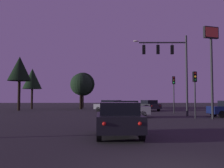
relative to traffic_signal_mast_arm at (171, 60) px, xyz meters
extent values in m
plane|color=#262326|center=(-4.72, 4.80, -5.50)|extent=(168.00, 168.00, 0.00)
cylinder|color=#232326|center=(1.52, -0.05, -1.51)|extent=(0.20, 0.20, 8.00)
cylinder|color=#232326|center=(-0.83, 0.01, 1.79)|extent=(4.69, 0.26, 0.14)
ellipsoid|color=#F4EACC|center=(-3.47, 0.08, 1.94)|extent=(0.56, 0.28, 0.16)
cylinder|color=#232326|center=(0.11, -0.01, 1.65)|extent=(0.05, 0.05, 0.27)
cube|color=black|center=(0.11, -0.01, 1.07)|extent=(0.31, 0.25, 0.90)
sphere|color=red|center=(0.11, 0.13, 1.35)|extent=(0.18, 0.18, 0.18)
sphere|color=#56380C|center=(0.11, 0.13, 1.07)|extent=(0.18, 0.18, 0.18)
sphere|color=#0C4219|center=(0.11, 0.13, 0.79)|extent=(0.18, 0.18, 0.18)
cylinder|color=#232326|center=(-1.30, 0.02, 1.66)|extent=(0.05, 0.05, 0.25)
cube|color=black|center=(-1.30, 0.02, 1.08)|extent=(0.31, 0.25, 0.90)
sphere|color=red|center=(-1.29, 0.16, 1.36)|extent=(0.18, 0.18, 0.18)
sphere|color=#56380C|center=(-1.29, 0.16, 1.08)|extent=(0.18, 0.18, 0.18)
sphere|color=#0C4219|center=(-1.29, 0.16, 0.80)|extent=(0.18, 0.18, 0.18)
cylinder|color=#232326|center=(-2.70, 0.06, 1.66)|extent=(0.05, 0.05, 0.26)
cube|color=black|center=(-2.70, 0.06, 1.08)|extent=(0.31, 0.25, 0.90)
sphere|color=red|center=(-2.70, 0.20, 1.36)|extent=(0.18, 0.18, 0.18)
sphere|color=#56380C|center=(-2.70, 0.20, 1.08)|extent=(0.18, 0.18, 0.18)
sphere|color=#0C4219|center=(-2.70, 0.20, 0.80)|extent=(0.18, 0.18, 0.18)
cylinder|color=#232326|center=(1.26, -3.13, -3.93)|extent=(0.12, 0.12, 3.15)
cube|color=black|center=(1.26, -3.13, -1.90)|extent=(0.35, 0.30, 0.90)
sphere|color=#4C0A0A|center=(1.29, -3.26, -1.62)|extent=(0.18, 0.18, 0.18)
sphere|color=#F9A319|center=(1.29, -3.26, -1.90)|extent=(0.18, 0.18, 0.18)
sphere|color=#0C4219|center=(1.29, -3.26, -2.18)|extent=(0.18, 0.18, 0.18)
cylinder|color=#232326|center=(1.41, 4.56, -3.80)|extent=(0.12, 0.12, 3.41)
cube|color=black|center=(1.41, 4.56, -1.65)|extent=(0.30, 0.25, 0.90)
sphere|color=#4C0A0A|center=(1.40, 4.42, -1.37)|extent=(0.18, 0.18, 0.18)
sphere|color=#56380C|center=(1.40, 4.42, -1.65)|extent=(0.18, 0.18, 0.18)
sphere|color=#1EE04C|center=(1.40, 4.42, -1.93)|extent=(0.18, 0.18, 0.18)
cube|color=black|center=(-5.85, -13.70, -4.84)|extent=(2.02, 4.12, 0.68)
cube|color=black|center=(-5.84, -13.85, -4.24)|extent=(1.70, 2.25, 0.52)
cylinder|color=black|center=(-6.73, -12.39, -5.18)|extent=(0.22, 0.65, 0.64)
cylinder|color=black|center=(-5.04, -12.34, -5.18)|extent=(0.22, 0.65, 0.64)
cylinder|color=black|center=(-6.65, -15.07, -5.18)|extent=(0.22, 0.65, 0.64)
cylinder|color=black|center=(-4.96, -15.02, -5.18)|extent=(0.22, 0.65, 0.64)
sphere|color=red|center=(-6.45, -15.77, -4.74)|extent=(0.14, 0.14, 0.14)
sphere|color=red|center=(-5.12, -15.73, -4.74)|extent=(0.14, 0.14, 0.14)
cylinder|color=black|center=(3.84, -2.46, -5.18)|extent=(0.65, 0.23, 0.64)
cylinder|color=black|center=(3.76, -0.92, -5.18)|extent=(0.65, 0.23, 0.64)
cube|color=gray|center=(-4.49, -1.90, -4.84)|extent=(4.09, 2.09, 0.68)
cube|color=black|center=(-4.64, -1.89, -4.24)|extent=(2.24, 1.73, 0.52)
cylinder|color=black|center=(-3.13, -1.14, -5.18)|extent=(0.65, 0.24, 0.64)
cylinder|color=black|center=(-3.23, -2.80, -5.18)|extent=(0.65, 0.24, 0.64)
cylinder|color=black|center=(-5.76, -0.99, -5.18)|extent=(0.65, 0.24, 0.64)
cylinder|color=black|center=(-5.85, -2.65, -5.18)|extent=(0.65, 0.24, 0.64)
sphere|color=red|center=(-6.45, -1.13, -4.74)|extent=(0.14, 0.14, 0.14)
sphere|color=red|center=(-6.53, -2.43, -4.74)|extent=(0.14, 0.14, 0.14)
cube|color=gray|center=(-5.93, 9.41, -4.84)|extent=(4.53, 3.57, 0.68)
cube|color=black|center=(-5.80, 9.34, -4.24)|extent=(2.72, 2.43, 0.52)
cylinder|color=black|center=(-7.53, 9.37, -5.18)|extent=(0.66, 0.48, 0.64)
cylinder|color=black|center=(-6.77, 10.77, -5.18)|extent=(0.66, 0.48, 0.64)
cylinder|color=black|center=(-5.10, 8.05, -5.18)|extent=(0.66, 0.48, 0.64)
cylinder|color=black|center=(-4.34, 9.46, -5.18)|extent=(0.66, 0.48, 0.64)
sphere|color=red|center=(-4.39, 7.86, -4.74)|extent=(0.14, 0.14, 0.14)
sphere|color=red|center=(-3.79, 8.96, -4.74)|extent=(0.14, 0.14, 0.14)
cube|color=#232328|center=(-0.46, 11.46, -4.84)|extent=(2.95, 4.87, 0.68)
cube|color=black|center=(-0.41, 11.32, -4.24)|extent=(2.13, 2.79, 0.52)
cylinder|color=black|center=(-1.62, 12.69, -5.18)|extent=(0.37, 0.67, 0.64)
cylinder|color=black|center=(-0.14, 13.13, -5.18)|extent=(0.37, 0.67, 0.64)
cylinder|color=black|center=(-0.77, 9.80, -5.18)|extent=(0.37, 0.67, 0.64)
cylinder|color=black|center=(0.71, 10.23, -5.18)|extent=(0.37, 0.67, 0.64)
sphere|color=red|center=(-0.39, 9.09, -4.74)|extent=(0.14, 0.14, 0.14)
sphere|color=red|center=(0.77, 9.43, -4.74)|extent=(0.14, 0.14, 0.14)
cylinder|color=#232326|center=(2.49, -3.79, -2.09)|extent=(0.20, 0.20, 6.83)
cube|color=black|center=(2.49, -3.79, 1.83)|extent=(1.41, 0.64, 1.00)
cube|color=#EF4C38|center=(2.53, -3.91, 1.83)|extent=(1.19, 0.37, 0.84)
cylinder|color=black|center=(-10.66, 17.33, -4.08)|extent=(0.48, 0.48, 2.84)
sphere|color=black|center=(-10.66, 17.33, -1.40)|extent=(3.60, 3.60, 3.60)
cylinder|color=black|center=(-10.92, 23.28, -4.04)|extent=(0.34, 0.34, 2.92)
sphere|color=black|center=(-10.92, 23.28, -1.05)|extent=(4.39, 4.39, 4.39)
cylinder|color=black|center=(-19.18, 12.52, -3.33)|extent=(0.39, 0.39, 4.34)
cone|color=black|center=(-19.18, 12.52, 0.62)|extent=(3.39, 3.39, 3.57)
cylinder|color=black|center=(-19.10, 18.71, -3.80)|extent=(0.34, 0.34, 3.40)
cone|color=black|center=(-19.10, 18.71, -0.38)|extent=(3.23, 3.23, 3.45)
camera|label=1|loc=(-6.33, -25.37, -3.83)|focal=41.52mm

